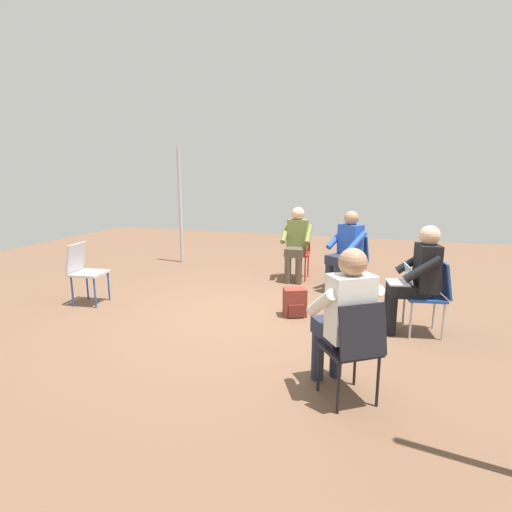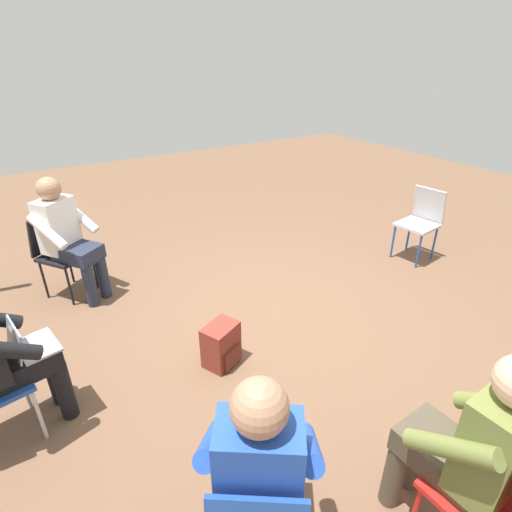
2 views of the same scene
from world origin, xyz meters
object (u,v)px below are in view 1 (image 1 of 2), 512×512
Objects in this scene: person_in_olive at (297,240)px; backpack_near_laptop_user at (295,304)px; chair_west at (298,250)px; chair_northwest at (353,258)px; chair_north at (432,292)px; chair_northeast at (354,345)px; person_in_white at (344,313)px; person_in_blue at (346,247)px; person_with_laptop at (417,274)px; chair_south at (84,269)px.

backpack_near_laptop_user is at bearing 99.56° from person_in_olive.
chair_west is 1.00× the size of chair_northwest.
chair_north and chair_northeast have the same top height.
chair_west is at bearing -169.10° from backpack_near_laptop_user.
chair_northwest is 3.16m from person_in_white.
person_in_blue is 1.52m from backpack_near_laptop_user.
chair_north is 2.70m from person_in_olive.
chair_northwest is at bearing 60.06° from chair_northeast.
chair_north is at bearing 85.94° from backpack_near_laptop_user.
chair_north is 0.69× the size of person_in_olive.
chair_west is at bearing 10.03° from chair_northwest.
chair_west is 2.82m from chair_north.
person_with_laptop reaches higher than chair_northwest.
backpack_near_laptop_user is (1.46, -0.59, -0.34)m from chair_northwest.
person_in_blue is 3.44× the size of backpack_near_laptop_user.
backpack_near_laptop_user is (1.33, -0.50, -0.54)m from person_in_blue.
chair_north is (2.03, 1.95, 0.00)m from chair_west.
chair_north is at bearing 162.33° from person_in_blue.
chair_south is 3.81m from person_in_blue.
person_in_olive reaches higher than chair_south.
chair_south is at bearing 125.99° from person_in_white.
chair_south is at bearing 83.24° from person_with_laptop.
chair_north is 0.69× the size of person_with_laptop.
chair_south is at bearing 40.34° from chair_west.
person_in_blue reaches higher than chair_south.
person_with_laptop is at bearing 84.27° from backpack_near_laptop_user.
chair_north is 1.78m from person_in_white.
chair_north is at bearing -90.00° from person_with_laptop.
person_in_olive is 3.44× the size of backpack_near_laptop_user.
chair_north is 0.26m from person_with_laptop.
chair_west is 1.00× the size of chair_northeast.
person_in_white is 3.03m from person_in_blue.
person_in_olive is at bearing 90.00° from chair_west.
chair_northeast is (3.29, 0.26, 0.00)m from chair_northwest.
chair_south is 3.88m from person_in_white.
chair_south and chair_north have the same top height.
chair_northeast is at bearing 106.67° from person_in_olive.
backpack_near_laptop_user is at bearing 90.90° from chair_south.
chair_west is 3.42m from chair_south.
backpack_near_laptop_user is at bearing 80.65° from chair_northeast.
person_in_blue is at bearing 159.52° from backpack_near_laptop_user.
person_in_blue is (-3.15, -0.36, 0.20)m from chair_northeast.
backpack_near_laptop_user is at bearing 74.21° from person_with_laptop.
chair_south is 4.48m from chair_north.
person_in_white is (1.54, -0.65, 0.00)m from person_with_laptop.
chair_north is at bearing 157.43° from chair_northwest.
person_in_blue is at bearing 110.11° from chair_south.
person_with_laptop is at bearing 90.00° from chair_north.
chair_northeast is at bearing 25.15° from backpack_near_laptop_user.
chair_south is 0.69× the size of person_in_blue.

